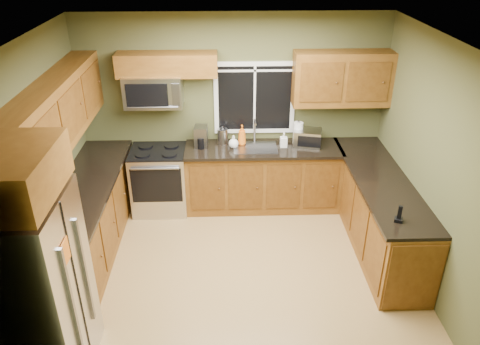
{
  "coord_description": "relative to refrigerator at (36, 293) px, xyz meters",
  "views": [
    {
      "loc": [
        -0.11,
        -4.38,
        3.64
      ],
      "look_at": [
        0.05,
        0.35,
        1.15
      ],
      "focal_mm": 35.0,
      "sensor_mm": 36.0,
      "label": 1
    }
  ],
  "objects": [
    {
      "name": "floor",
      "position": [
        1.74,
        1.3,
        -0.9
      ],
      "size": [
        4.2,
        4.2,
        0.0
      ],
      "primitive_type": "plane",
      "color": "#A17B46",
      "rests_on": "ground"
    },
    {
      "name": "ceiling",
      "position": [
        1.74,
        1.3,
        1.8
      ],
      "size": [
        4.2,
        4.2,
        0.0
      ],
      "primitive_type": "plane",
      "rotation": [
        3.14,
        0.0,
        0.0
      ],
      "color": "white",
      "rests_on": "back_wall"
    },
    {
      "name": "back_wall",
      "position": [
        1.74,
        3.1,
        0.45
      ],
      "size": [
        4.2,
        0.0,
        4.2
      ],
      "primitive_type": "plane",
      "rotation": [
        1.57,
        0.0,
        0.0
      ],
      "color": "#4C4F2B",
      "rests_on": "ground"
    },
    {
      "name": "front_wall",
      "position": [
        1.74,
        -0.5,
        0.45
      ],
      "size": [
        4.2,
        0.0,
        4.2
      ],
      "primitive_type": "plane",
      "rotation": [
        -1.57,
        0.0,
        0.0
      ],
      "color": "#4C4F2B",
      "rests_on": "ground"
    },
    {
      "name": "left_wall",
      "position": [
        -0.36,
        1.3,
        0.45
      ],
      "size": [
        0.0,
        3.6,
        3.6
      ],
      "primitive_type": "plane",
      "rotation": [
        1.57,
        0.0,
        1.57
      ],
      "color": "#4C4F2B",
      "rests_on": "ground"
    },
    {
      "name": "right_wall",
      "position": [
        3.84,
        1.3,
        0.45
      ],
      "size": [
        0.0,
        3.6,
        3.6
      ],
      "primitive_type": "plane",
      "rotation": [
        1.57,
        0.0,
        -1.57
      ],
      "color": "#4C4F2B",
      "rests_on": "ground"
    },
    {
      "name": "window",
      "position": [
        2.04,
        3.08,
        0.65
      ],
      "size": [
        1.12,
        0.03,
        1.02
      ],
      "color": "white",
      "rests_on": "back_wall"
    },
    {
      "name": "base_cabinets_left",
      "position": [
        -0.06,
        1.78,
        -0.45
      ],
      "size": [
        0.6,
        2.65,
        0.9
      ],
      "primitive_type": "cube",
      "color": "brown",
      "rests_on": "ground"
    },
    {
      "name": "countertop_left",
      "position": [
        -0.04,
        1.78,
        0.02
      ],
      "size": [
        0.65,
        2.65,
        0.04
      ],
      "primitive_type": "cube",
      "color": "black",
      "rests_on": "base_cabinets_left"
    },
    {
      "name": "base_cabinets_back",
      "position": [
        2.15,
        2.8,
        -0.45
      ],
      "size": [
        2.17,
        0.6,
        0.9
      ],
      "primitive_type": "cube",
      "color": "brown",
      "rests_on": "ground"
    },
    {
      "name": "countertop_back",
      "position": [
        2.15,
        2.78,
        0.02
      ],
      "size": [
        2.17,
        0.65,
        0.04
      ],
      "primitive_type": "cube",
      "color": "black",
      "rests_on": "base_cabinets_back"
    },
    {
      "name": "base_cabinets_peninsula",
      "position": [
        3.54,
        1.84,
        -0.45
      ],
      "size": [
        0.6,
        2.52,
        0.9
      ],
      "color": "brown",
      "rests_on": "ground"
    },
    {
      "name": "countertop_peninsula",
      "position": [
        3.51,
        1.85,
        0.02
      ],
      "size": [
        0.65,
        2.5,
        0.04
      ],
      "primitive_type": "cube",
      "color": "black",
      "rests_on": "base_cabinets_peninsula"
    },
    {
      "name": "upper_cabinets_left",
      "position": [
        -0.2,
        1.78,
        0.96
      ],
      "size": [
        0.33,
        2.65,
        0.72
      ],
      "primitive_type": "cube",
      "color": "brown",
      "rests_on": "left_wall"
    },
    {
      "name": "upper_cabinets_back_left",
      "position": [
        0.89,
        2.94,
        1.17
      ],
      "size": [
        1.3,
        0.33,
        0.3
      ],
      "primitive_type": "cube",
      "color": "brown",
      "rests_on": "back_wall"
    },
    {
      "name": "upper_cabinets_back_right",
      "position": [
        3.19,
        2.94,
        0.96
      ],
      "size": [
        1.3,
        0.33,
        0.72
      ],
      "primitive_type": "cube",
      "color": "brown",
      "rests_on": "back_wall"
    },
    {
      "name": "upper_cabinet_over_fridge",
      "position": [
        -0.0,
        0.0,
        1.13
      ],
      "size": [
        0.72,
        0.9,
        0.38
      ],
      "primitive_type": "cube",
      "color": "brown",
      "rests_on": "left_wall"
    },
    {
      "name": "refrigerator",
      "position": [
        0.0,
        0.0,
        0.0
      ],
      "size": [
        0.74,
        0.9,
        1.8
      ],
      "color": "#B7B7BC",
      "rests_on": "ground"
    },
    {
      "name": "range",
      "position": [
        0.69,
        2.77,
        -0.43
      ],
      "size": [
        0.76,
        0.69,
        0.94
      ],
      "color": "#B7B7BC",
      "rests_on": "ground"
    },
    {
      "name": "microwave",
      "position": [
        0.69,
        2.91,
        0.83
      ],
      "size": [
        0.76,
        0.41,
        0.42
      ],
      "color": "#B7B7BC",
      "rests_on": "back_wall"
    },
    {
      "name": "sink",
      "position": [
        2.04,
        2.79,
        0.05
      ],
      "size": [
        0.6,
        0.42,
        0.36
      ],
      "color": "slate",
      "rests_on": "countertop_back"
    },
    {
      "name": "toaster_oven",
      "position": [
        2.77,
        2.83,
        0.16
      ],
      "size": [
        0.42,
        0.36,
        0.23
      ],
      "color": "#B7B7BC",
      "rests_on": "countertop_back"
    },
    {
      "name": "coffee_maker",
      "position": [
        1.29,
        2.86,
        0.18
      ],
      "size": [
        0.19,
        0.24,
        0.29
      ],
      "color": "slate",
      "rests_on": "countertop_back"
    },
    {
      "name": "kettle",
      "position": [
        1.59,
        2.95,
        0.16
      ],
      "size": [
        0.18,
        0.18,
        0.26
      ],
      "color": "#B7B7BC",
      "rests_on": "countertop_back"
    },
    {
      "name": "paper_towel_roll",
      "position": [
        2.64,
        2.91,
        0.2
      ],
      "size": [
        0.13,
        0.13,
        0.34
      ],
      "color": "white",
      "rests_on": "countertop_back"
    },
    {
      "name": "soap_bottle_a",
      "position": [
        1.86,
        2.9,
        0.18
      ],
      "size": [
        0.12,
        0.12,
        0.29
      ],
      "primitive_type": "imported",
      "rotation": [
        0.0,
        0.0,
        0.08
      ],
      "color": "orange",
      "rests_on": "countertop_back"
    },
    {
      "name": "soap_bottle_b",
      "position": [
        2.43,
        2.8,
        0.14
      ],
      "size": [
        0.09,
        0.1,
        0.21
      ],
      "primitive_type": "imported",
      "rotation": [
        0.0,
        0.0,
        0.01
      ],
      "color": "white",
      "rests_on": "countertop_back"
    },
    {
      "name": "soap_bottle_c",
      "position": [
        1.74,
        2.8,
        0.13
      ],
      "size": [
        0.15,
        0.15,
        0.18
      ],
      "primitive_type": "imported",
      "rotation": [
        0.0,
        0.0,
        0.11
      ],
      "color": "white",
      "rests_on": "countertop_back"
    },
    {
      "name": "cordless_phone",
      "position": [
        3.41,
        0.91,
        0.09
      ],
      "size": [
        0.11,
        0.11,
        0.18
      ],
      "color": "black",
      "rests_on": "countertop_peninsula"
    }
  ]
}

